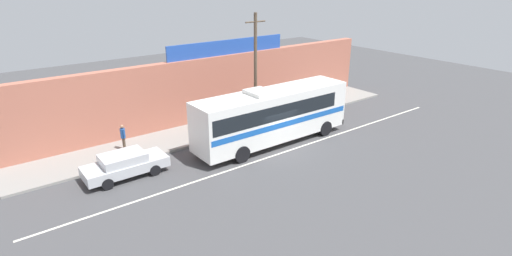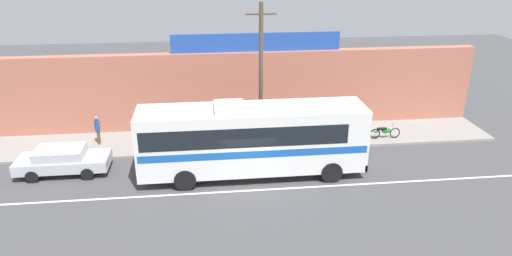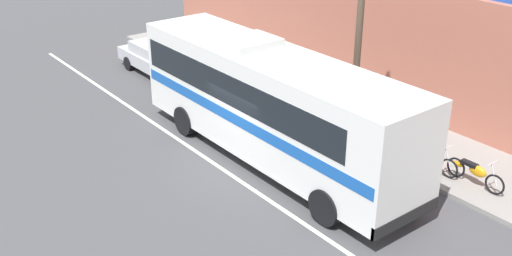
% 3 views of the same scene
% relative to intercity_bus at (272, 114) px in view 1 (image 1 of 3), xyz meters
% --- Properties ---
extents(ground_plane, '(70.00, 70.00, 0.00)m').
position_rel_intercity_bus_xyz_m(ground_plane, '(-0.25, -0.81, -2.06)').
color(ground_plane, '#444447').
extents(sidewalk_slab, '(30.00, 3.60, 0.14)m').
position_rel_intercity_bus_xyz_m(sidewalk_slab, '(-0.25, 4.39, -1.99)').
color(sidewalk_slab, gray).
rests_on(sidewalk_slab, ground_plane).
extents(storefront_facade, '(30.00, 0.70, 4.80)m').
position_rel_intercity_bus_xyz_m(storefront_facade, '(-0.25, 6.54, 0.34)').
color(storefront_facade, '#B26651').
rests_on(storefront_facade, ground_plane).
extents(storefront_billboard, '(10.11, 0.12, 1.10)m').
position_rel_intercity_bus_xyz_m(storefront_billboard, '(1.03, 6.54, 3.29)').
color(storefront_billboard, '#234CAD').
rests_on(storefront_billboard, storefront_facade).
extents(road_center_stripe, '(30.00, 0.14, 0.01)m').
position_rel_intercity_bus_xyz_m(road_center_stripe, '(-0.25, -1.61, -2.06)').
color(road_center_stripe, silver).
rests_on(road_center_stripe, ground_plane).
extents(intercity_bus, '(11.03, 2.62, 3.78)m').
position_rel_intercity_bus_xyz_m(intercity_bus, '(0.00, 0.00, 0.00)').
color(intercity_bus, white).
rests_on(intercity_bus, ground_plane).
extents(parked_car, '(4.49, 1.90, 1.37)m').
position_rel_intercity_bus_xyz_m(parked_car, '(-9.37, 1.24, -1.33)').
color(parked_car, '#B7BABF').
rests_on(parked_car, ground_plane).
extents(utility_pole, '(1.60, 0.22, 7.99)m').
position_rel_intercity_bus_xyz_m(utility_pole, '(0.86, 2.92, 2.20)').
color(utility_pole, brown).
rests_on(utility_pole, sidewalk_slab).
extents(motorcycle_blue, '(1.92, 0.56, 0.94)m').
position_rel_intercity_bus_xyz_m(motorcycle_blue, '(3.79, 3.32, -1.50)').
color(motorcycle_blue, black).
rests_on(motorcycle_blue, sidewalk_slab).
extents(motorcycle_purple, '(1.91, 0.56, 0.94)m').
position_rel_intercity_bus_xyz_m(motorcycle_purple, '(5.17, 3.55, -1.50)').
color(motorcycle_purple, black).
rests_on(motorcycle_purple, sidewalk_slab).
extents(motorcycle_red, '(1.83, 0.56, 0.94)m').
position_rel_intercity_bus_xyz_m(motorcycle_red, '(8.25, 3.39, -1.50)').
color(motorcycle_red, black).
rests_on(motorcycle_red, sidewalk_slab).
extents(pedestrian_by_curb, '(0.30, 0.48, 1.65)m').
position_rel_intercity_bus_xyz_m(pedestrian_by_curb, '(6.37, 4.83, -0.97)').
color(pedestrian_by_curb, black).
rests_on(pedestrian_by_curb, sidewalk_slab).
extents(pedestrian_far_left, '(0.30, 0.48, 1.68)m').
position_rel_intercity_bus_xyz_m(pedestrian_far_left, '(-8.27, 4.50, -0.95)').
color(pedestrian_far_left, brown).
rests_on(pedestrian_far_left, sidewalk_slab).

